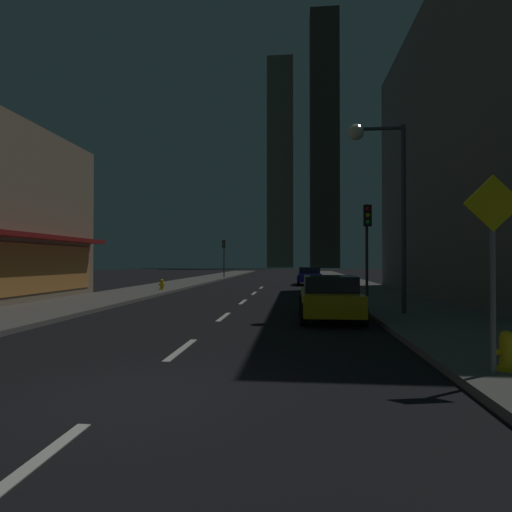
{
  "coord_description": "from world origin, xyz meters",
  "views": [
    {
      "loc": [
        2.48,
        -5.5,
        1.93
      ],
      "look_at": [
        0.0,
        20.04,
        2.26
      ],
      "focal_mm": 28.57,
      "sensor_mm": 36.0,
      "label": 1
    }
  ],
  "objects": [
    {
      "name": "street_lamp_right",
      "position": [
        5.38,
        8.95,
        5.07
      ],
      "size": [
        1.96,
        0.56,
        6.58
      ],
      "color": "#38383D",
      "rests_on": "sidewalk_right"
    },
    {
      "name": "sidewalk_left",
      "position": [
        -7.0,
        32.0,
        0.07
      ],
      "size": [
        4.0,
        76.0,
        0.15
      ],
      "primitive_type": "cube",
      "color": "#605E59",
      "rests_on": "ground"
    },
    {
      "name": "skyscraper_distant_mid",
      "position": [
        10.74,
        111.7,
        36.69
      ],
      "size": [
        8.16,
        5.93,
        73.39
      ],
      "primitive_type": "cube",
      "color": "#2F2D23",
      "rests_on": "ground"
    },
    {
      "name": "ground_plane",
      "position": [
        0.0,
        32.0,
        -0.05
      ],
      "size": [
        78.0,
        136.0,
        0.1
      ],
      "primitive_type": "cube",
      "color": "black"
    },
    {
      "name": "car_parked_near",
      "position": [
        3.6,
        8.18,
        0.74
      ],
      "size": [
        1.98,
        4.24,
        1.45
      ],
      "color": "gold",
      "rests_on": "ground"
    },
    {
      "name": "traffic_light_far_left",
      "position": [
        -5.5,
        39.42,
        3.19
      ],
      "size": [
        0.32,
        0.48,
        4.2
      ],
      "color": "#2D2D2D",
      "rests_on": "sidewalk_left"
    },
    {
      "name": "skyscraper_distant_tall",
      "position": [
        -2.09,
        120.02,
        31.98
      ],
      "size": [
        7.9,
        8.1,
        63.95
      ],
      "primitive_type": "cube",
      "color": "#625D4A",
      "rests_on": "ground"
    },
    {
      "name": "pedestrian_crossing_sign",
      "position": [
        5.6,
        1.28,
        2.02
      ],
      "size": [
        0.91,
        0.08,
        3.15
      ],
      "color": "slate",
      "rests_on": "sidewalk_right"
    },
    {
      "name": "car_parked_far",
      "position": [
        3.6,
        27.99,
        0.74
      ],
      "size": [
        1.98,
        4.24,
        1.45
      ],
      "color": "navy",
      "rests_on": "ground"
    },
    {
      "name": "sidewalk_right",
      "position": [
        7.0,
        32.0,
        0.07
      ],
      "size": [
        4.0,
        76.0,
        0.15
      ],
      "primitive_type": "cube",
      "color": "#605E59",
      "rests_on": "ground"
    },
    {
      "name": "traffic_light_near_right",
      "position": [
        5.5,
        12.02,
        3.19
      ],
      "size": [
        0.32,
        0.48,
        4.2
      ],
      "color": "#2D2D2D",
      "rests_on": "sidewalk_right"
    },
    {
      "name": "fire_hydrant_far_left",
      "position": [
        -5.9,
        19.42,
        0.45
      ],
      "size": [
        0.42,
        0.3,
        0.65
      ],
      "color": "gold",
      "rests_on": "sidewalk_left"
    },
    {
      "name": "lane_marking_center",
      "position": [
        0.0,
        11.0,
        0.01
      ],
      "size": [
        0.16,
        28.2,
        0.01
      ],
      "color": "silver",
      "rests_on": "ground"
    },
    {
      "name": "fire_hydrant_yellow_near",
      "position": [
        5.9,
        1.5,
        0.45
      ],
      "size": [
        0.42,
        0.3,
        0.65
      ],
      "color": "yellow",
      "rests_on": "sidewalk_right"
    }
  ]
}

